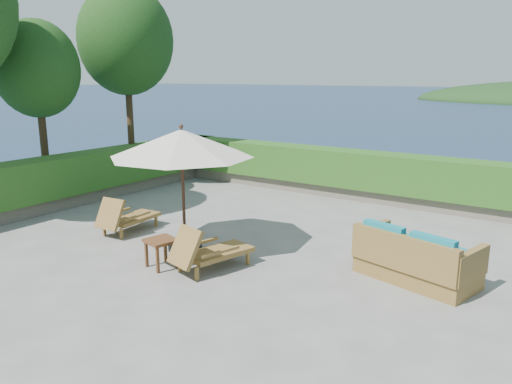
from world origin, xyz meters
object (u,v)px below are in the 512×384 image
Objects in this scene: patio_umbrella at (182,144)px; lounge_right at (208,251)px; side_table at (161,244)px; wicker_loveseat at (415,260)px; lounge_left at (126,217)px.

lounge_right is (1.09, -0.58, -1.75)m from patio_umbrella.
patio_umbrella is 2.07× the size of lounge_right.
side_table is at bearing -140.26° from lounge_right.
lounge_right is 0.76× the size of wicker_loveseat.
wicker_loveseat is at bearing 13.24° from patio_umbrella.
wicker_loveseat is at bearing 4.44° from lounge_left.
patio_umbrella reaches higher than lounge_right.
wicker_loveseat reaches higher than lounge_left.
wicker_loveseat reaches higher than side_table.
wicker_loveseat is (6.10, 0.90, 0.02)m from lounge_left.
patio_umbrella is at bearing 107.48° from side_table.
side_table is 0.29× the size of wicker_loveseat.
patio_umbrella is 1.56× the size of wicker_loveseat.
lounge_left is at bearing -178.54° from lounge_right.
lounge_right is at bearing -28.30° from patio_umbrella.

